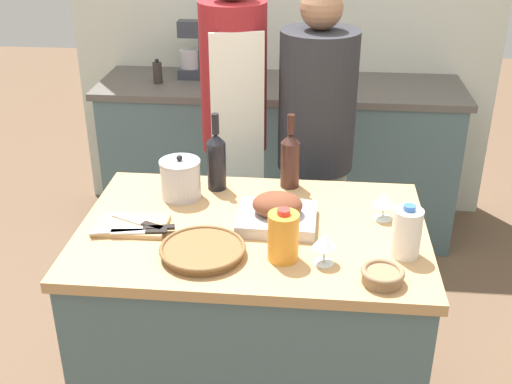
% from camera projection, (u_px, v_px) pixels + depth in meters
% --- Properties ---
extents(kitchen_island, '(1.26, 0.84, 0.89)m').
position_uv_depth(kitchen_island, '(253.00, 324.00, 2.53)').
color(kitchen_island, '#4C666B').
rests_on(kitchen_island, ground_plane).
extents(back_counter, '(2.13, 0.60, 0.94)m').
position_uv_depth(back_counter, '(279.00, 158.00, 3.94)').
color(back_counter, '#4C666B').
rests_on(back_counter, ground_plane).
extents(back_wall, '(2.63, 0.10, 2.55)m').
position_uv_depth(back_wall, '(285.00, 13.00, 3.89)').
color(back_wall, silver).
rests_on(back_wall, ground_plane).
extents(roasting_pan, '(0.29, 0.25, 0.12)m').
position_uv_depth(roasting_pan, '(277.00, 213.00, 2.33)').
color(roasting_pan, '#BCBCC1').
rests_on(roasting_pan, kitchen_island).
extents(wicker_basket, '(0.29, 0.29, 0.04)m').
position_uv_depth(wicker_basket, '(203.00, 250.00, 2.15)').
color(wicker_basket, brown).
rests_on(wicker_basket, kitchen_island).
extents(cutting_board, '(0.26, 0.17, 0.02)m').
position_uv_depth(cutting_board, '(131.00, 225.00, 2.32)').
color(cutting_board, tan).
rests_on(cutting_board, kitchen_island).
extents(stock_pot, '(0.16, 0.16, 0.18)m').
position_uv_depth(stock_pot, '(181.00, 179.00, 2.51)').
color(stock_pot, '#B7B7BC').
rests_on(stock_pot, kitchen_island).
extents(mixing_bowl, '(0.14, 0.14, 0.05)m').
position_uv_depth(mixing_bowl, '(382.00, 275.00, 2.00)').
color(mixing_bowl, '#846647').
rests_on(mixing_bowl, kitchen_island).
extents(juice_jug, '(0.10, 0.10, 0.19)m').
position_uv_depth(juice_jug, '(283.00, 236.00, 2.10)').
color(juice_jug, orange).
rests_on(juice_jug, kitchen_island).
extents(milk_jug, '(0.10, 0.10, 0.19)m').
position_uv_depth(milk_jug, '(407.00, 232.00, 2.12)').
color(milk_jug, white).
rests_on(milk_jug, kitchen_island).
extents(wine_bottle_green, '(0.08, 0.08, 0.31)m').
position_uv_depth(wine_bottle_green, '(290.00, 159.00, 2.58)').
color(wine_bottle_green, '#381E19').
rests_on(wine_bottle_green, kitchen_island).
extents(wine_bottle_dark, '(0.08, 0.08, 0.32)m').
position_uv_depth(wine_bottle_dark, '(216.00, 160.00, 2.56)').
color(wine_bottle_dark, black).
rests_on(wine_bottle_dark, kitchen_island).
extents(wine_glass_left, '(0.08, 0.08, 0.11)m').
position_uv_depth(wine_glass_left, '(384.00, 200.00, 2.35)').
color(wine_glass_left, silver).
rests_on(wine_glass_left, kitchen_island).
extents(wine_glass_right, '(0.08, 0.08, 0.11)m').
position_uv_depth(wine_glass_right, '(325.00, 242.00, 2.08)').
color(wine_glass_right, silver).
rests_on(wine_glass_right, kitchen_island).
extents(knife_chef, '(0.30, 0.10, 0.01)m').
position_uv_depth(knife_chef, '(136.00, 229.00, 2.27)').
color(knife_chef, '#B7B7BC').
rests_on(knife_chef, cutting_board).
extents(knife_paring, '(0.21, 0.12, 0.01)m').
position_uv_depth(knife_paring, '(139.00, 222.00, 2.32)').
color(knife_paring, '#B7B7BC').
rests_on(knife_paring, cutting_board).
extents(knife_bread, '(0.20, 0.05, 0.01)m').
position_uv_depth(knife_bread, '(141.00, 231.00, 2.26)').
color(knife_bread, '#B7B7BC').
rests_on(knife_bread, cutting_board).
extents(stand_mixer, '(0.18, 0.14, 0.34)m').
position_uv_depth(stand_mixer, '(194.00, 54.00, 3.79)').
color(stand_mixer, '#333842').
rests_on(stand_mixer, back_counter).
extents(condiment_bottle_tall, '(0.05, 0.05, 0.14)m').
position_uv_depth(condiment_bottle_tall, '(158.00, 72.00, 3.72)').
color(condiment_bottle_tall, '#332D28').
rests_on(condiment_bottle_tall, back_counter).
extents(condiment_bottle_short, '(0.06, 0.06, 0.13)m').
position_uv_depth(condiment_bottle_short, '(232.00, 77.00, 3.65)').
color(condiment_bottle_short, '#332D28').
rests_on(condiment_bottle_short, back_counter).
extents(person_cook_aproned, '(0.31, 0.34, 1.74)m').
position_uv_depth(person_cook_aproned, '(234.00, 121.00, 3.08)').
color(person_cook_aproned, beige).
rests_on(person_cook_aproned, ground_plane).
extents(person_cook_guest, '(0.36, 0.36, 1.61)m').
position_uv_depth(person_cook_guest, '(316.00, 144.00, 3.04)').
color(person_cook_guest, beige).
rests_on(person_cook_guest, ground_plane).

